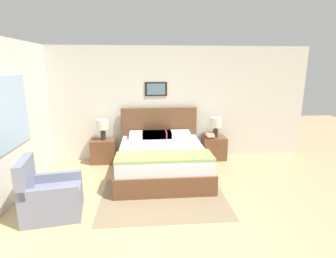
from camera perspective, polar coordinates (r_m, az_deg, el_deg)
ground_plane at (r=3.60m, az=-0.25°, el=-23.26°), size 16.00×16.00×0.00m
wall_back at (r=6.14m, az=-2.77°, el=5.55°), size 7.20×0.09×2.60m
wall_left at (r=5.03m, az=-30.77°, el=1.89°), size 0.08×5.58×2.60m
area_rug_main at (r=4.56m, az=-1.04°, el=-14.62°), size 2.07×1.59×0.01m
bed at (r=5.35m, az=-1.35°, el=-6.48°), size 1.75×2.03×1.22m
armchair at (r=4.31m, az=-24.36°, el=-13.35°), size 0.87×0.76×0.90m
nightstand_near_window at (r=6.17m, az=-13.85°, el=-4.67°), size 0.53×0.43×0.54m
nightstand_by_door at (r=6.30m, az=9.96°, el=-4.09°), size 0.53×0.43×0.54m
table_lamp_near_window at (r=6.01m, az=-14.06°, el=0.69°), size 0.27×0.27×0.47m
table_lamp_by_door at (r=6.15m, az=10.36°, el=1.17°), size 0.27×0.27×0.47m
book_thick_bottom at (r=6.15m, az=9.09°, el=-1.69°), size 0.21×0.22×0.04m
book_hardcover_middle at (r=6.14m, az=9.10°, el=-1.32°), size 0.17×0.28×0.04m
book_novel_upper at (r=6.13m, az=9.11°, el=-0.99°), size 0.21×0.26×0.03m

